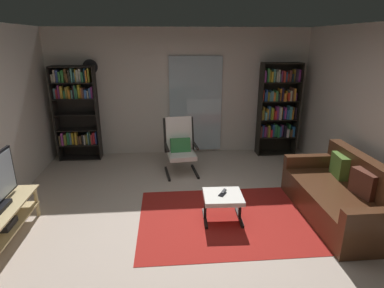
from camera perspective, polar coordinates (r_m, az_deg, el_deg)
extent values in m
plane|color=#C2AF9E|center=(4.38, 0.07, -14.21)|extent=(7.02, 7.02, 0.00)
cube|color=beige|center=(6.67, -2.09, 9.28)|extent=(5.60, 0.06, 2.60)
cube|color=silver|center=(6.67, 0.67, 7.11)|extent=(1.10, 0.01, 2.00)
cube|color=#A3201A|center=(4.49, 5.57, -13.37)|extent=(2.29, 1.77, 0.01)
cube|color=tan|center=(4.57, -31.22, -12.75)|extent=(0.44, 1.22, 0.02)
cylinder|color=tan|center=(4.96, -26.35, -9.34)|extent=(0.05, 0.05, 0.43)
cylinder|color=tan|center=(5.11, -30.36, -9.18)|extent=(0.05, 0.05, 0.43)
cube|color=#28282D|center=(4.53, -31.42, -12.35)|extent=(0.29, 0.28, 0.07)
cube|color=black|center=(6.82, -23.47, 4.92)|extent=(0.02, 0.30, 1.89)
cube|color=black|center=(6.61, -16.79, 5.27)|extent=(0.02, 0.30, 1.89)
cube|color=black|center=(6.84, -19.89, 5.38)|extent=(0.82, 0.02, 1.89)
cube|color=black|center=(6.96, -19.35, -2.33)|extent=(0.79, 0.28, 0.02)
cube|color=black|center=(6.87, -19.61, 0.00)|extent=(0.79, 0.28, 0.02)
cube|color=black|center=(6.78, -19.89, 2.52)|extent=(0.79, 0.28, 0.02)
cube|color=black|center=(6.71, -20.19, 5.10)|extent=(0.79, 0.28, 0.02)
cube|color=black|center=(6.65, -20.49, 7.73)|extent=(0.79, 0.28, 0.02)
cube|color=black|center=(6.60, -20.79, 10.40)|extent=(0.79, 0.28, 0.02)
cube|color=black|center=(6.57, -21.10, 12.97)|extent=(0.79, 0.28, 0.02)
cube|color=brown|center=(6.94, -22.62, 0.79)|extent=(0.03, 0.23, 0.21)
cube|color=#A03E94|center=(6.91, -22.29, 1.00)|extent=(0.04, 0.22, 0.26)
cube|color=olive|center=(6.89, -21.90, 0.83)|extent=(0.04, 0.18, 0.22)
cube|color=#2C874F|center=(6.89, -21.45, 1.05)|extent=(0.04, 0.14, 0.26)
cube|color=#5C87A3|center=(6.88, -21.08, 1.05)|extent=(0.03, 0.15, 0.25)
cube|color=yellow|center=(6.88, -20.74, 1.02)|extent=(0.04, 0.13, 0.24)
cube|color=brown|center=(6.86, -20.45, 0.63)|extent=(0.02, 0.10, 0.15)
cube|color=gold|center=(6.83, -20.22, 1.04)|extent=(0.04, 0.15, 0.26)
cube|color=brown|center=(6.83, -19.87, 0.71)|extent=(0.03, 0.11, 0.17)
cube|color=brown|center=(6.84, -19.52, 0.77)|extent=(0.04, 0.12, 0.17)
cube|color=#25262D|center=(6.83, -19.12, 0.91)|extent=(0.03, 0.14, 0.20)
cube|color=beige|center=(6.81, -18.80, 0.88)|extent=(0.03, 0.21, 0.20)
cube|color=#A3973B|center=(6.81, -18.45, 0.91)|extent=(0.04, 0.15, 0.20)
cube|color=#589094|center=(6.76, -18.21, 1.11)|extent=(0.02, 0.17, 0.26)
cube|color=#427846|center=(6.78, -17.90, 1.19)|extent=(0.02, 0.16, 0.26)
cube|color=#C5343A|center=(6.77, -17.63, 0.94)|extent=(0.03, 0.19, 0.21)
cube|color=red|center=(6.77, -17.29, 1.14)|extent=(0.04, 0.14, 0.24)
cube|color=#3C57B6|center=(6.76, -16.93, 1.16)|extent=(0.03, 0.17, 0.25)
cube|color=#5B9098|center=(6.74, -23.59, 8.42)|extent=(0.03, 0.12, 0.20)
cube|color=red|center=(6.73, -23.27, 8.36)|extent=(0.03, 0.14, 0.18)
cube|color=#9D378A|center=(6.72, -22.93, 8.74)|extent=(0.03, 0.15, 0.26)
cube|color=gold|center=(6.69, -22.56, 8.67)|extent=(0.04, 0.12, 0.24)
cube|color=#32814E|center=(6.69, -22.08, 8.35)|extent=(0.04, 0.11, 0.15)
cube|color=#9E9038|center=(6.65, -21.79, 8.64)|extent=(0.03, 0.10, 0.22)
cube|color=gold|center=(6.66, -21.49, 8.72)|extent=(0.02, 0.13, 0.23)
cube|color=orange|center=(6.64, -21.25, 8.50)|extent=(0.03, 0.19, 0.18)
cube|color=#5B958F|center=(6.65, -20.83, 8.50)|extent=(0.03, 0.17, 0.17)
cube|color=black|center=(6.64, -20.53, 8.85)|extent=(0.02, 0.19, 0.24)
cube|color=#317D52|center=(6.60, -20.37, 8.87)|extent=(0.02, 0.16, 0.25)
cube|color=#357953|center=(6.60, -20.10, 8.62)|extent=(0.02, 0.15, 0.19)
cube|color=gold|center=(6.61, -19.78, 8.98)|extent=(0.04, 0.11, 0.26)
cube|color=orange|center=(6.58, -19.41, 8.75)|extent=(0.02, 0.12, 0.21)
cube|color=brown|center=(6.56, -19.09, 8.72)|extent=(0.03, 0.17, 0.20)
cube|color=#3867B9|center=(6.57, -18.65, 8.64)|extent=(0.04, 0.19, 0.17)
cube|color=beige|center=(6.57, -18.27, 8.60)|extent=(0.02, 0.19, 0.15)
cube|color=#3E60A4|center=(6.56, -17.93, 8.83)|extent=(0.04, 0.19, 0.20)
cube|color=#9E3793|center=(6.54, -17.66, 8.92)|extent=(0.03, 0.15, 0.22)
cube|color=#BEBA9E|center=(6.70, -23.90, 10.86)|extent=(0.04, 0.16, 0.15)
cube|color=beige|center=(6.69, -23.56, 11.27)|extent=(0.03, 0.19, 0.24)
cube|color=#3D55AB|center=(6.65, -23.26, 11.26)|extent=(0.04, 0.12, 0.23)
cube|color=#3D8743|center=(6.67, -22.73, 11.19)|extent=(0.04, 0.22, 0.20)
cube|color=#338B3C|center=(6.62, -22.35, 11.32)|extent=(0.04, 0.16, 0.23)
cube|color=brown|center=(6.64, -21.89, 11.52)|extent=(0.04, 0.16, 0.26)
cube|color=brown|center=(6.59, -21.59, 11.11)|extent=(0.03, 0.21, 0.17)
cube|color=#292924|center=(6.59, -21.26, 11.45)|extent=(0.04, 0.19, 0.23)
cube|color=#549D93|center=(6.60, -20.86, 11.63)|extent=(0.03, 0.22, 0.27)
cube|color=teal|center=(6.59, -20.52, 11.32)|extent=(0.03, 0.11, 0.19)
cube|color=gold|center=(6.58, -20.32, 11.60)|extent=(0.02, 0.13, 0.25)
cube|color=beige|center=(6.54, -20.04, 11.53)|extent=(0.04, 0.12, 0.23)
cube|color=beige|center=(6.54, -19.59, 11.67)|extent=(0.04, 0.14, 0.25)
cube|color=#338353|center=(6.53, -19.19, 11.44)|extent=(0.04, 0.20, 0.19)
cube|color=#2C66A2|center=(6.54, -18.80, 11.75)|extent=(0.04, 0.12, 0.25)
cube|color=orange|center=(6.51, -18.51, 11.67)|extent=(0.03, 0.22, 0.24)
cube|color=olive|center=(6.52, -18.12, 11.84)|extent=(0.03, 0.24, 0.26)
cube|color=black|center=(6.70, 12.18, 5.99)|extent=(0.02, 0.30, 1.93)
cube|color=black|center=(6.97, 18.48, 5.93)|extent=(0.02, 0.30, 1.93)
cube|color=black|center=(6.96, 15.00, 6.23)|extent=(0.81, 0.02, 1.93)
cube|color=black|center=(7.08, 14.74, -1.52)|extent=(0.78, 0.28, 0.02)
cube|color=black|center=(6.97, 14.99, 1.33)|extent=(0.78, 0.28, 0.02)
cube|color=black|center=(6.87, 15.25, 4.40)|extent=(0.78, 0.28, 0.02)
cube|color=black|center=(6.79, 15.53, 7.55)|extent=(0.78, 0.28, 0.02)
cube|color=black|center=(6.73, 15.81, 10.77)|extent=(0.78, 0.28, 0.02)
cube|color=black|center=(6.69, 16.10, 13.89)|extent=(0.78, 0.28, 0.02)
cube|color=brown|center=(6.83, 12.27, 2.32)|extent=(0.04, 0.20, 0.24)
cube|color=#3357A8|center=(6.84, 12.69, 2.38)|extent=(0.03, 0.13, 0.26)
cube|color=#9B378E|center=(6.87, 13.02, 2.26)|extent=(0.04, 0.17, 0.22)
cube|color=brown|center=(6.87, 13.34, 2.29)|extent=(0.02, 0.20, 0.23)
cube|color=#9D9728|center=(6.88, 13.67, 2.34)|extent=(0.04, 0.18, 0.24)
cube|color=red|center=(6.91, 14.00, 2.02)|extent=(0.04, 0.21, 0.16)
cube|color=#2C57A4|center=(6.91, 14.40, 2.40)|extent=(0.04, 0.14, 0.25)
cube|color=#308A52|center=(6.92, 14.84, 2.46)|extent=(0.04, 0.12, 0.27)
cube|color=#2E8F4C|center=(6.93, 15.24, 2.30)|extent=(0.03, 0.22, 0.24)
cube|color=#385CB0|center=(6.95, 15.61, 2.27)|extent=(0.04, 0.17, 0.22)
cube|color=#8A4384|center=(6.99, 15.94, 2.40)|extent=(0.04, 0.11, 0.24)
cube|color=black|center=(7.00, 16.32, 2.43)|extent=(0.04, 0.22, 0.25)
cube|color=beige|center=(7.00, 16.76, 2.06)|extent=(0.04, 0.22, 0.17)
cube|color=#2F7B3E|center=(7.03, 17.04, 2.50)|extent=(0.02, 0.18, 0.27)
cube|color=brown|center=(7.05, 17.33, 2.05)|extent=(0.04, 0.20, 0.16)
cube|color=#2B6AB4|center=(7.07, 17.71, 2.32)|extent=(0.04, 0.22, 0.22)
cube|color=olive|center=(6.71, 12.45, 5.28)|extent=(0.02, 0.21, 0.21)
cube|color=gold|center=(6.72, 12.78, 5.53)|extent=(0.02, 0.13, 0.27)
cube|color=#569394|center=(6.74, 13.08, 5.09)|extent=(0.04, 0.22, 0.16)
cube|color=gold|center=(6.76, 13.43, 5.36)|extent=(0.03, 0.19, 0.22)
cube|color=#3463A3|center=(6.77, 13.77, 5.56)|extent=(0.04, 0.11, 0.27)
cube|color=#999F28|center=(6.79, 14.15, 5.47)|extent=(0.04, 0.22, 0.25)
cube|color=orange|center=(6.79, 14.44, 5.39)|extent=(0.02, 0.13, 0.23)
cube|color=red|center=(6.83, 14.67, 5.22)|extent=(0.04, 0.23, 0.18)
cube|color=#8C3182|center=(6.81, 15.12, 5.52)|extent=(0.04, 0.15, 0.27)
cube|color=beige|center=(6.83, 15.52, 5.49)|extent=(0.04, 0.23, 0.26)
cube|color=orange|center=(6.85, 15.87, 5.44)|extent=(0.03, 0.11, 0.25)
cube|color=#3557AB|center=(6.87, 16.17, 5.16)|extent=(0.02, 0.10, 0.18)
cube|color=#9F3794|center=(6.88, 16.44, 5.43)|extent=(0.04, 0.13, 0.24)
cube|color=teal|center=(6.92, 16.79, 5.25)|extent=(0.04, 0.20, 0.19)
cube|color=teal|center=(6.91, 17.24, 5.51)|extent=(0.04, 0.21, 0.27)
cube|color=orange|center=(6.95, 17.48, 5.24)|extent=(0.02, 0.24, 0.19)
cube|color=brown|center=(6.97, 17.74, 5.47)|extent=(0.02, 0.16, 0.24)
cube|color=#281C28|center=(6.97, 18.13, 5.39)|extent=(0.03, 0.16, 0.24)
cube|color=#C83C32|center=(6.64, 12.72, 8.58)|extent=(0.03, 0.12, 0.22)
cube|color=#2E63B3|center=(6.68, 12.95, 8.47)|extent=(0.02, 0.22, 0.18)
cube|color=#2F5AAB|center=(6.66, 13.31, 8.63)|extent=(0.02, 0.15, 0.23)
cube|color=#A18D27|center=(6.68, 13.61, 8.40)|extent=(0.03, 0.13, 0.18)
cube|color=teal|center=(6.69, 13.89, 8.36)|extent=(0.02, 0.18, 0.18)
cube|color=teal|center=(6.73, 14.13, 8.52)|extent=(0.04, 0.22, 0.20)
cube|color=orange|center=(6.73, 14.56, 8.35)|extent=(0.04, 0.18, 0.17)
cube|color=#3B8245|center=(6.75, 14.89, 8.53)|extent=(0.04, 0.24, 0.21)
cube|color=#282422|center=(6.75, 15.31, 8.29)|extent=(0.04, 0.20, 0.16)
cube|color=orange|center=(6.77, 15.58, 8.65)|extent=(0.02, 0.19, 0.25)
cube|color=#201A34|center=(6.78, 15.91, 8.73)|extent=(0.04, 0.20, 0.27)
cube|color=orange|center=(6.79, 16.29, 8.24)|extent=(0.04, 0.22, 0.16)
cube|color=gold|center=(6.83, 16.53, 8.47)|extent=(0.02, 0.19, 0.21)
cube|color=red|center=(6.82, 16.95, 8.24)|extent=(0.04, 0.17, 0.16)
cube|color=beige|center=(6.84, 17.30, 8.43)|extent=(0.03, 0.21, 0.21)
cube|color=brown|center=(6.86, 17.58, 8.67)|extent=(0.02, 0.21, 0.27)
cube|color=orange|center=(6.87, 17.92, 8.58)|extent=(0.04, 0.20, 0.25)
cube|color=#8B4696|center=(6.90, 18.24, 8.20)|extent=(0.03, 0.13, 0.16)
cube|color=#8E3A8F|center=(6.59, 12.93, 11.92)|extent=(0.03, 0.23, 0.23)
cube|color=purple|center=(6.60, 13.19, 11.67)|extent=(0.02, 0.11, 0.17)
cube|color=#307D3A|center=(6.62, 13.48, 12.07)|extent=(0.04, 0.19, 0.27)
cube|color=#A1952D|center=(6.64, 13.81, 11.93)|extent=(0.03, 0.16, 0.24)
cube|color=gold|center=(6.66, 14.17, 11.79)|extent=(0.04, 0.20, 0.21)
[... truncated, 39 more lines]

